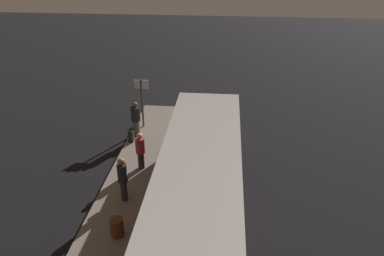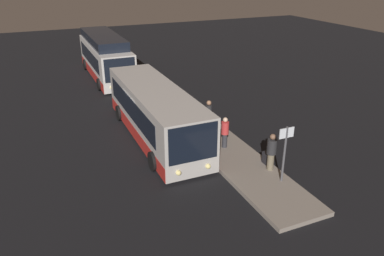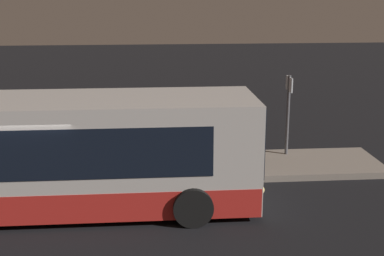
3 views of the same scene
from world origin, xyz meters
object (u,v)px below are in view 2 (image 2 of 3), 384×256
object	(u,v)px
suitcase	(266,158)
sign_post	(285,148)
passenger_with_bags	(271,151)
trash_bin	(192,115)
bus_second	(105,58)
passenger_boarding	(209,114)
bus_lead	(155,113)
passenger_waiting	(225,131)

from	to	relation	value
suitcase	sign_post	world-z (taller)	sign_post
passenger_with_bags	sign_post	distance (m)	1.23
sign_post	trash_bin	xyz separation A→B (m)	(-7.90, -0.82, -1.28)
bus_second	passenger_boarding	world-z (taller)	bus_second
passenger_with_bags	sign_post	size ratio (longest dim) A/B	0.69
passenger_with_bags	suitcase	distance (m)	0.86
bus_second	suitcase	xyz separation A→B (m)	(18.39, 3.65, -1.11)
bus_lead	passenger_with_bags	xyz separation A→B (m)	(5.88, 3.52, -0.26)
trash_bin	passenger_with_bags	bearing A→B (deg)	7.71
bus_second	passenger_waiting	bearing A→B (deg)	9.45
passenger_waiting	passenger_with_bags	bearing A→B (deg)	13.78
passenger_waiting	trash_bin	world-z (taller)	passenger_waiting
bus_second	trash_bin	world-z (taller)	bus_second
suitcase	sign_post	bearing A→B (deg)	-8.86
bus_second	passenger_boarding	xyz separation A→B (m)	(13.91, 2.83, -0.42)
bus_lead	passenger_with_bags	size ratio (longest dim) A/B	5.86
passenger_boarding	passenger_waiting	distance (m)	2.18
passenger_with_bags	trash_bin	size ratio (longest dim) A/B	2.72
bus_lead	passenger_waiting	distance (m)	4.06
bus_second	passenger_boarding	bearing A→B (deg)	11.50
passenger_boarding	passenger_with_bags	bearing A→B (deg)	96.72
suitcase	sign_post	xyz separation A→B (m)	(1.56, -0.24, 1.32)
suitcase	sign_post	distance (m)	2.06
passenger_boarding	passenger_waiting	bearing A→B (deg)	84.83
bus_lead	passenger_boarding	size ratio (longest dim) A/B	5.81
suitcase	passenger_with_bags	bearing A→B (deg)	-14.38
passenger_waiting	suitcase	world-z (taller)	passenger_waiting
passenger_with_bags	trash_bin	xyz separation A→B (m)	(-6.87, -0.93, -0.62)
bus_second	sign_post	distance (m)	20.24
passenger_boarding	trash_bin	bearing A→B (deg)	-83.66
passenger_with_bags	trash_bin	bearing A→B (deg)	-133.20
bus_lead	passenger_waiting	xyz separation A→B (m)	(3.04, 2.68, -0.33)
bus_second	passenger_with_bags	bearing A→B (deg)	10.53
passenger_waiting	passenger_with_bags	xyz separation A→B (m)	(2.84, 0.84, 0.07)
passenger_with_bags	trash_bin	distance (m)	6.96
suitcase	trash_bin	world-z (taller)	suitcase
sign_post	trash_bin	distance (m)	8.04
sign_post	trash_bin	world-z (taller)	sign_post
bus_lead	passenger_with_bags	bearing A→B (deg)	30.91
passenger_boarding	passenger_waiting	world-z (taller)	passenger_boarding
passenger_with_bags	suitcase	xyz separation A→B (m)	(-0.53, 0.14, -0.66)
passenger_boarding	sign_post	xyz separation A→B (m)	(6.04, 0.58, 0.63)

